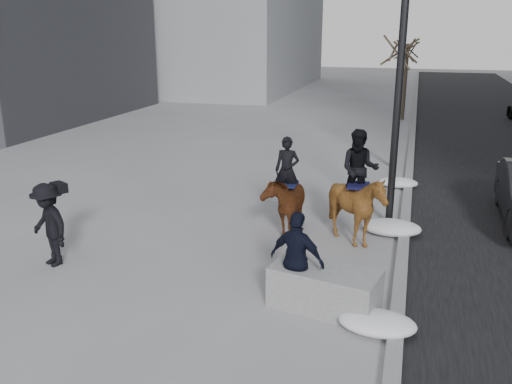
% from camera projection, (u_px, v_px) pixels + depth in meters
% --- Properties ---
extents(ground, '(120.00, 120.00, 0.00)m').
position_uv_depth(ground, '(239.00, 283.00, 10.47)').
color(ground, gray).
rests_on(ground, ground).
extents(curb, '(0.25, 90.00, 0.12)m').
position_uv_depth(curb, '(410.00, 168.00, 18.83)').
color(curb, gray).
rests_on(curb, ground).
extents(planter, '(2.00, 1.29, 0.74)m').
position_uv_depth(planter, '(325.00, 288.00, 9.48)').
color(planter, '#969799').
rests_on(planter, ground).
extents(tree_near, '(1.20, 1.20, 4.83)m').
position_uv_depth(tree_near, '(397.00, 99.00, 18.47)').
color(tree_near, '#32271E').
rests_on(tree_near, ground).
extents(tree_far, '(1.20, 1.20, 4.38)m').
position_uv_depth(tree_far, '(405.00, 78.00, 28.42)').
color(tree_far, '#372E20').
rests_on(tree_far, ground).
extents(mounted_left, '(0.87, 1.82, 2.32)m').
position_uv_depth(mounted_left, '(285.00, 199.00, 12.81)').
color(mounted_left, '#46190E').
rests_on(mounted_left, ground).
extents(mounted_right, '(1.44, 1.61, 2.62)m').
position_uv_depth(mounted_right, '(357.00, 200.00, 12.12)').
color(mounted_right, '#48260E').
rests_on(mounted_right, ground).
extents(feeder, '(1.11, 0.99, 1.75)m').
position_uv_depth(feeder, '(297.00, 260.00, 9.39)').
color(feeder, black).
rests_on(feeder, ground).
extents(camera_crew, '(1.30, 1.08, 1.75)m').
position_uv_depth(camera_crew, '(49.00, 224.00, 11.06)').
color(camera_crew, black).
rests_on(camera_crew, ground).
extents(lamppost, '(0.25, 1.76, 9.09)m').
position_uv_depth(lamppost, '(404.00, 16.00, 12.33)').
color(lamppost, black).
rests_on(lamppost, ground).
extents(snow_piles, '(1.39, 9.43, 0.35)m').
position_uv_depth(snow_piles, '(391.00, 233.00, 12.58)').
color(snow_piles, silver).
rests_on(snow_piles, ground).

